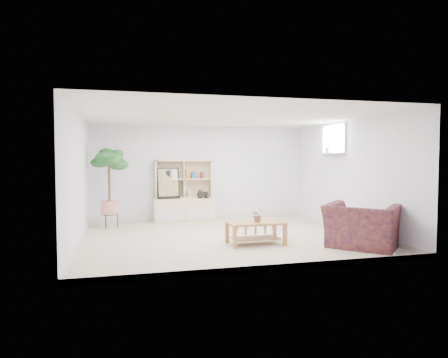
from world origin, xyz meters
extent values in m
cube|color=#CAB197|center=(0.00, 0.00, 0.00)|extent=(5.50, 5.00, 0.01)
cube|color=white|center=(0.00, 0.00, 2.40)|extent=(5.50, 5.00, 0.01)
cube|color=white|center=(0.00, 2.50, 1.20)|extent=(5.50, 0.01, 2.40)
cube|color=white|center=(0.00, -2.50, 1.20)|extent=(5.50, 0.01, 2.40)
cube|color=white|center=(-2.75, 0.00, 1.20)|extent=(0.01, 5.00, 2.40)
cube|color=white|center=(2.75, 0.00, 1.20)|extent=(0.01, 5.00, 2.40)
cube|color=white|center=(2.67, 0.60, 1.68)|extent=(0.14, 1.00, 0.04)
imported|color=#27602B|center=(0.40, -0.80, 0.54)|extent=(0.27, 0.26, 0.24)
imported|color=#0C0B33|center=(2.10, -1.49, 0.44)|extent=(1.57, 1.57, 0.88)
imported|color=#1E5324|center=(2.67, 0.77, 1.83)|extent=(0.16, 0.14, 0.27)
camera|label=1|loc=(-1.97, -7.63, 1.57)|focal=32.00mm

